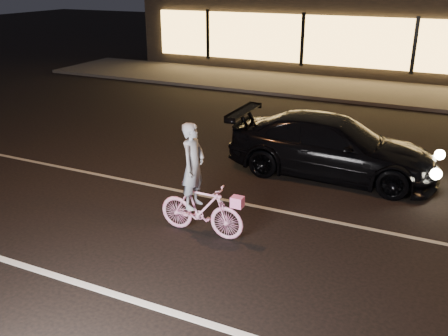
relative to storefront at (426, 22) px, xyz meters
The scene contains 6 objects.
ground 19.09m from the storefront, 90.00° to the right, with size 90.00×90.00×0.00m, color black.
lane_stripe_far 17.10m from the storefront, 90.00° to the right, with size 60.00×0.10×0.01m, color gray.
sidewalk 6.32m from the storefront, 90.00° to the right, with size 30.00×4.00×0.12m, color #383533.
storefront is the anchor object (origin of this frame).
cyclist 18.53m from the storefront, 95.98° to the right, with size 1.57×0.54×1.97m.
sedan 14.81m from the storefront, 92.13° to the right, with size 4.57×1.86×1.32m.
Camera 1 is at (1.74, -6.15, 4.21)m, focal length 40.00 mm.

